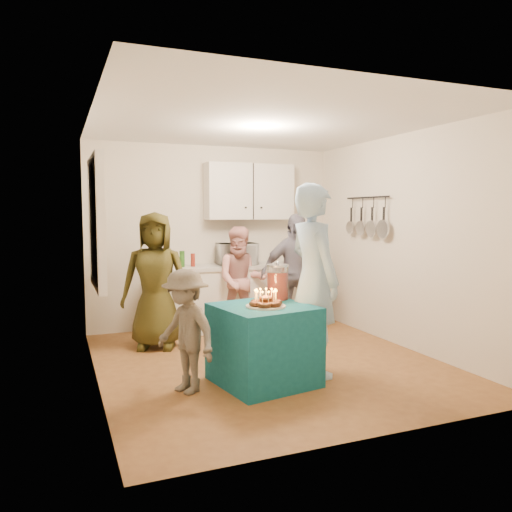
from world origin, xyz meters
name	(u,v)px	position (x,y,z in m)	size (l,w,h in m)	color
floor	(268,362)	(0.00, 0.00, 0.00)	(4.00, 4.00, 0.00)	brown
ceiling	(268,123)	(0.00, 0.00, 2.60)	(4.00, 4.00, 0.00)	white
back_wall	(214,237)	(0.00, 2.00, 1.30)	(3.60, 3.60, 0.00)	silver
left_wall	(94,249)	(-1.80, 0.00, 1.30)	(4.00, 4.00, 0.00)	silver
right_wall	(404,241)	(1.80, 0.00, 1.30)	(4.00, 4.00, 0.00)	silver
window_night	(94,222)	(-1.77, 0.30, 1.55)	(0.04, 1.00, 1.20)	black
counter	(234,298)	(0.20, 1.70, 0.43)	(2.20, 0.58, 0.86)	white
countertop	(234,266)	(0.20, 1.70, 0.89)	(2.24, 0.62, 0.05)	beige
upper_cabinet	(249,192)	(0.50, 1.85, 1.95)	(1.30, 0.30, 0.80)	white
pot_rack	(366,216)	(1.72, 0.70, 1.60)	(0.12, 1.00, 0.60)	black
microwave	(237,254)	(0.25, 1.70, 1.06)	(0.55, 0.37, 0.31)	white
party_table	(264,344)	(-0.30, -0.60, 0.38)	(0.85, 0.85, 0.76)	#0F5466
donut_cake	(266,298)	(-0.31, -0.68, 0.85)	(0.38, 0.38, 0.18)	#381C0C
punch_jar	(278,283)	(-0.04, -0.34, 0.93)	(0.22, 0.22, 0.34)	#AF1A0E
man_birthday	(314,280)	(0.27, -0.54, 0.97)	(0.71, 0.47, 1.94)	#A1C7EA
woman_back_left	(155,280)	(-1.03, 1.06, 0.83)	(0.81, 0.53, 1.66)	brown
woman_back_center	(242,281)	(0.18, 1.33, 0.73)	(0.71, 0.55, 1.46)	#CC6A6D
woman_back_right	(295,274)	(0.85, 1.06, 0.82)	(0.96, 0.40, 1.64)	black
child_near_left	(186,331)	(-1.06, -0.56, 0.57)	(0.74, 0.42, 1.14)	#4F483F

